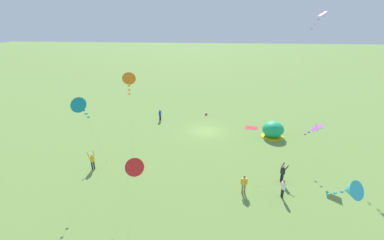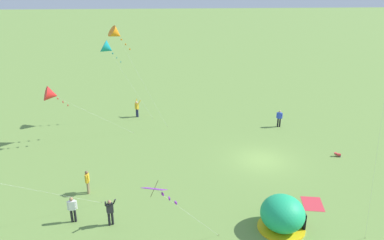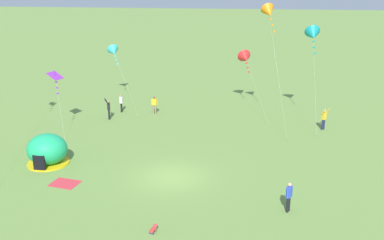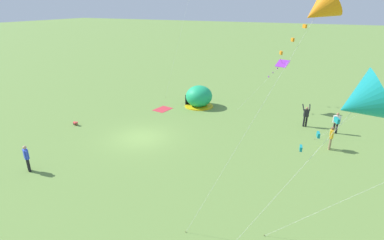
% 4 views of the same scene
% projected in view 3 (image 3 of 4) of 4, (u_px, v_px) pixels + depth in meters
% --- Properties ---
extents(ground_plane, '(300.00, 300.00, 0.00)m').
position_uv_depth(ground_plane, '(172.00, 177.00, 28.62)').
color(ground_plane, olive).
extents(popup_tent, '(2.81, 2.81, 2.10)m').
position_uv_depth(popup_tent, '(47.00, 150.00, 30.34)').
color(popup_tent, '#1EAD6B').
rests_on(popup_tent, ground).
extents(picnic_blanket, '(1.90, 1.58, 0.01)m').
position_uv_depth(picnic_blanket, '(65.00, 183.00, 27.70)').
color(picnic_blanket, '#CC333D').
rests_on(picnic_blanket, ground).
extents(toddler_crawling, '(0.36, 0.55, 0.32)m').
position_uv_depth(toddler_crawling, '(154.00, 229.00, 22.43)').
color(toddler_crawling, red).
rests_on(toddler_crawling, ground).
extents(person_near_tent, '(0.38, 0.54, 1.72)m').
position_uv_depth(person_near_tent, '(289.00, 195.00, 24.15)').
color(person_near_tent, black).
rests_on(person_near_tent, ground).
extents(person_far_back, '(0.59, 0.25, 1.72)m').
position_uv_depth(person_far_back, '(154.00, 104.00, 41.23)').
color(person_far_back, '#8C7251').
rests_on(person_far_back, ground).
extents(person_arms_raised, '(0.62, 0.72, 1.89)m').
position_uv_depth(person_arms_raised, '(109.00, 108.00, 39.78)').
color(person_arms_raised, black).
rests_on(person_arms_raised, ground).
extents(person_center_field, '(0.30, 0.58, 1.72)m').
position_uv_depth(person_center_field, '(121.00, 102.00, 41.91)').
color(person_center_field, black).
rests_on(person_center_field, ground).
extents(person_flying_kite, '(0.70, 0.70, 1.89)m').
position_uv_depth(person_flying_kite, '(324.00, 118.00, 37.06)').
color(person_flying_kite, '#1E2347').
rests_on(person_flying_kite, ground).
extents(kite_red, '(3.19, 7.27, 5.47)m').
position_uv_depth(kite_red, '(245.00, 58.00, 42.91)').
color(kite_red, silver).
rests_on(kite_red, ground).
extents(kite_cyan, '(4.99, 7.53, 5.51)m').
position_uv_depth(kite_cyan, '(114.00, 51.00, 46.04)').
color(kite_cyan, silver).
rests_on(kite_cyan, ground).
extents(kite_teal, '(1.45, 4.85, 8.32)m').
position_uv_depth(kite_teal, '(313.00, 35.00, 37.43)').
color(kite_teal, silver).
rests_on(kite_teal, ground).
extents(kite_orange, '(2.58, 5.01, 10.15)m').
position_uv_depth(kite_orange, '(269.00, 12.00, 36.02)').
color(kite_orange, silver).
rests_on(kite_orange, ground).
extents(kite_purple, '(2.57, 4.15, 4.89)m').
position_uv_depth(kite_purple, '(55.00, 78.00, 36.40)').
color(kite_purple, silver).
rests_on(kite_purple, ground).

